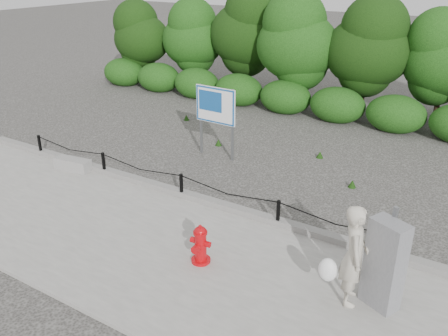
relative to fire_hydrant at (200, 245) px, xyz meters
name	(u,v)px	position (x,y,z in m)	size (l,w,h in m)	color
ground	(182,200)	(-1.85, 1.92, -0.45)	(90.00, 90.00, 0.00)	#2D2B28
sidewalk	(123,237)	(-1.85, -0.08, -0.41)	(14.00, 4.00, 0.08)	gray
curb	(183,194)	(-1.85, 1.97, -0.30)	(14.00, 0.22, 0.14)	slate
chain_barrier	(181,183)	(-1.85, 1.92, 0.01)	(10.06, 0.06, 0.60)	black
treeline	(337,45)	(-1.48, 10.87, 1.97)	(19.96, 3.59, 4.41)	black
fire_hydrant	(200,245)	(0.00, 0.00, 0.00)	(0.41, 0.41, 0.77)	#B7060C
pedestrian	(352,256)	(2.65, 0.39, 0.48)	(0.80, 0.73, 1.74)	#B8B09E
concrete_block	(73,164)	(-5.25, 1.67, -0.21)	(1.00, 0.35, 0.32)	gray
utility_cabinet	(385,264)	(3.12, 0.56, 0.40)	(0.67, 0.55, 1.69)	gray
advertising_sign	(215,108)	(-2.63, 4.61, 1.00)	(1.28, 0.14, 2.05)	slate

